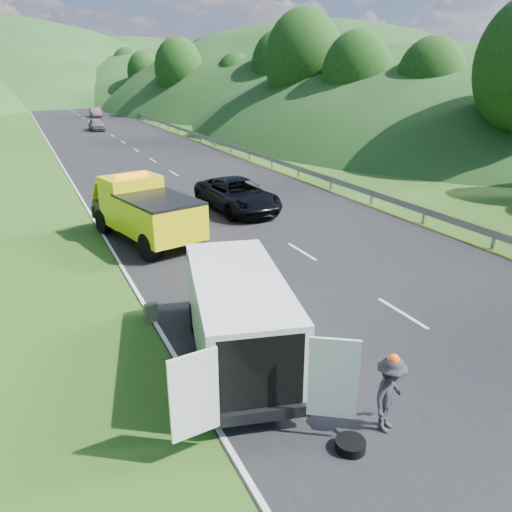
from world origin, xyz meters
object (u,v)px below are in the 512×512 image
child (232,327)px  worker (386,429)px  white_van (237,312)px  spare_tire (350,450)px  suitcase (151,313)px  passing_suv (238,211)px  tow_truck (145,210)px  woman (200,317)px

child → worker: 5.46m
white_van → spare_tire: 4.20m
suitcase → passing_suv: bearing=55.2°
tow_truck → worker: size_ratio=4.07×
woman → spare_tire: (0.79, -6.48, 0.00)m
suitcase → passing_suv: (7.11, 10.22, -0.29)m
child → spare_tire: (0.18, -5.51, 0.00)m
child → passing_suv: (5.14, 11.52, 0.00)m
woman → white_van: bearing=169.5°
spare_tire → white_van: bearing=99.6°
worker → spare_tire: worker is taller
woman → child: 1.15m
worker → suitcase: (-3.17, 6.63, 0.29)m
spare_tire → suitcase: bearing=107.6°
white_van → suitcase: size_ratio=12.03×
tow_truck → suitcase: bearing=-115.7°
worker → suitcase: size_ratio=2.86×
woman → passing_suv: 12.01m
child → suitcase: suitcase is taller
child → spare_tire: bearing=-65.8°
woman → worker: size_ratio=0.95×
tow_truck → spare_tire: (0.49, -14.24, -1.34)m
child → passing_suv: size_ratio=0.18×
white_van → woman: white_van is taller
worker → suitcase: bearing=86.0°
woman → passing_suv: (5.74, 10.55, 0.00)m
worker → child: bearing=73.1°
spare_tire → passing_suv: bearing=73.8°
woman → passing_suv: passing_suv is taller
white_van → passing_suv: bearing=80.7°
tow_truck → suitcase: size_ratio=11.61×
suitcase → spare_tire: suitcase is taller
child → suitcase: (-1.98, 1.30, 0.29)m
suitcase → spare_tire: 7.15m
woman → child: size_ratio=1.53×
woman → worker: bearing=-177.4°
tow_truck → white_van: size_ratio=0.97×
suitcase → child: bearing=-33.4°
woman → suitcase: bearing=63.3°
worker → woman: bearing=76.4°
woman → child: bearing=-161.5°
spare_tire → passing_suv: 17.73m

